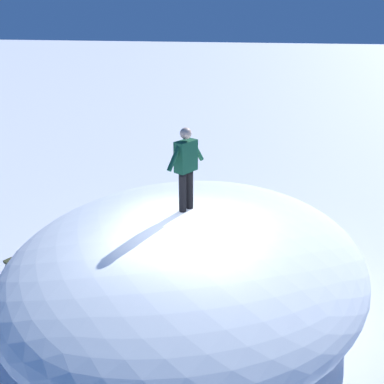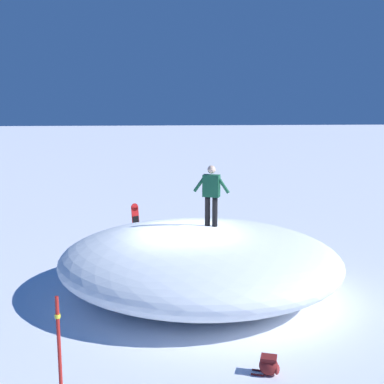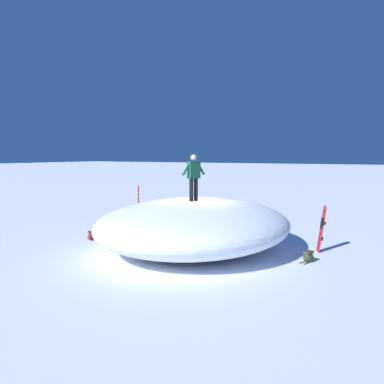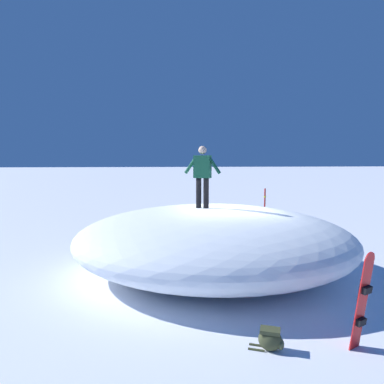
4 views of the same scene
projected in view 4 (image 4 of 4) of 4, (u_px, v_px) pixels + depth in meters
The scene contains 7 objects.
ground at pixel (228, 271), 9.65m from camera, with size 240.00×240.00×0.00m, color white.
snow_mound at pixel (213, 240), 9.43m from camera, with size 7.37×6.54×1.79m, color white.
snowboarder_standing at pixel (202, 173), 9.08m from camera, with size 0.48×0.93×1.60m.
snowboard_primary_upright at pixel (363, 300), 5.55m from camera, with size 0.32×0.34×1.64m.
backpack_near at pixel (271, 339), 5.64m from camera, with size 0.41×0.59×0.36m.
backpack_far at pixel (175, 234), 13.52m from camera, with size 0.39×0.56×0.37m.
trail_marker_pole at pixel (265, 210), 14.29m from camera, with size 0.10×0.10×1.87m.
Camera 4 is at (9.24, -1.99, 3.06)m, focal length 33.07 mm.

